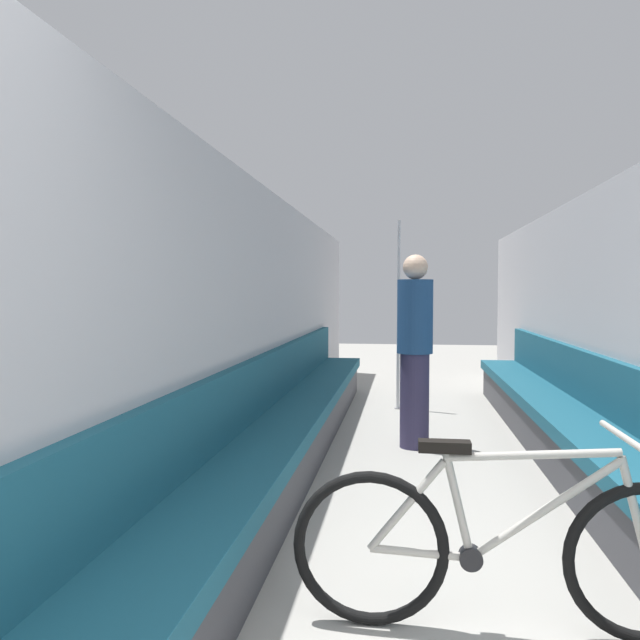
{
  "coord_description": "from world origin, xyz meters",
  "views": [
    {
      "loc": [
        -0.19,
        -0.69,
        1.32
      ],
      "look_at": [
        -0.75,
        3.38,
        1.14
      ],
      "focal_mm": 35.0,
      "sensor_mm": 36.0,
      "label": 1
    }
  ],
  "objects_px": {
    "bench_seat_row_left": "(291,428)",
    "bench_seat_row_right": "(578,436)",
    "grab_pole_near": "(398,318)",
    "passenger_standing": "(415,348)",
    "bicycle": "(504,549)"
  },
  "relations": [
    {
      "from": "bench_seat_row_left",
      "to": "bench_seat_row_right",
      "type": "bearing_deg",
      "value": 0.0
    },
    {
      "from": "bicycle",
      "to": "passenger_standing",
      "type": "bearing_deg",
      "value": 115.67
    },
    {
      "from": "bench_seat_row_right",
      "to": "bicycle",
      "type": "xyz_separation_m",
      "value": [
        -0.86,
        -2.22,
        0.05
      ]
    },
    {
      "from": "bench_seat_row_left",
      "to": "bicycle",
      "type": "height_order",
      "value": "bench_seat_row_left"
    },
    {
      "from": "bench_seat_row_right",
      "to": "passenger_standing",
      "type": "xyz_separation_m",
      "value": [
        -1.16,
        0.65,
        0.56
      ]
    },
    {
      "from": "passenger_standing",
      "to": "bench_seat_row_left",
      "type": "bearing_deg",
      "value": -106.88
    },
    {
      "from": "bench_seat_row_left",
      "to": "grab_pole_near",
      "type": "xyz_separation_m",
      "value": [
        0.79,
        2.38,
        0.75
      ]
    },
    {
      "from": "bench_seat_row_left",
      "to": "bench_seat_row_right",
      "type": "relative_size",
      "value": 1.0
    },
    {
      "from": "bench_seat_row_left",
      "to": "passenger_standing",
      "type": "bearing_deg",
      "value": 34.65
    },
    {
      "from": "grab_pole_near",
      "to": "bench_seat_row_left",
      "type": "bearing_deg",
      "value": -108.27
    },
    {
      "from": "grab_pole_near",
      "to": "bench_seat_row_right",
      "type": "bearing_deg",
      "value": -61.13
    },
    {
      "from": "bicycle",
      "to": "passenger_standing",
      "type": "xyz_separation_m",
      "value": [
        -0.3,
        2.88,
        0.51
      ]
    },
    {
      "from": "bench_seat_row_left",
      "to": "bench_seat_row_right",
      "type": "xyz_separation_m",
      "value": [
        2.1,
        0.0,
        0.0
      ]
    },
    {
      "from": "grab_pole_near",
      "to": "passenger_standing",
      "type": "xyz_separation_m",
      "value": [
        0.16,
        -1.73,
        -0.19
      ]
    },
    {
      "from": "grab_pole_near",
      "to": "bicycle",
      "type": "bearing_deg",
      "value": -84.31
    }
  ]
}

